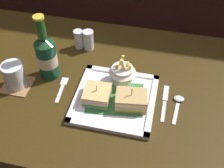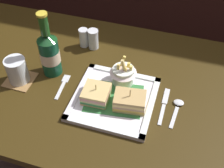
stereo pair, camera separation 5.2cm
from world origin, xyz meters
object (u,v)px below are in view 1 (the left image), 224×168
knife (165,102)px  square_plate (115,99)px  beer_bottle (46,56)px  fork (62,88)px  spoon (178,102)px  pepper_shaker (89,41)px  sandwich_half_left (97,95)px  dining_table (109,108)px  sandwich_half_right (131,100)px  salt_shaker (79,40)px  fries_cup (122,72)px  water_glass (15,77)px

knife → square_plate: bearing=-170.1°
beer_bottle → fork: bearing=-40.7°
spoon → pepper_shaker: 0.43m
sandwich_half_left → pepper_shaker: (-0.11, 0.27, 0.00)m
dining_table → sandwich_half_left: (-0.02, -0.09, 0.17)m
dining_table → fork: 0.22m
sandwich_half_left → sandwich_half_right: size_ratio=0.82×
dining_table → salt_shaker: 0.30m
spoon → pepper_shaker: (-0.37, 0.22, 0.03)m
sandwich_half_left → square_plate: bearing=16.4°
fries_cup → fork: size_ratio=0.95×
beer_bottle → water_glass: beer_bottle is taller
fries_cup → water_glass: fries_cup is taller
dining_table → fork: size_ratio=11.43×
salt_shaker → pepper_shaker: size_ratio=0.95×
fries_cup → pepper_shaker: (-0.17, 0.17, -0.02)m
knife → fork: bearing=-177.5°
dining_table → sandwich_half_left: size_ratio=15.30×
sandwich_half_right → beer_bottle: (-0.32, 0.09, 0.06)m
square_plate → fries_cup: bearing=84.9°
fork → knife: same height
beer_bottle → pepper_shaker: 0.21m
sandwich_half_right → pepper_shaker: size_ratio=1.34×
sandwich_half_left → salt_shaker: bearing=118.9°
sandwich_half_right → pepper_shaker: bearing=129.7°
sandwich_half_right → salt_shaker: bearing=134.6°
dining_table → knife: 0.25m
pepper_shaker → spoon: bearing=-29.9°
dining_table → sandwich_half_right: sandwich_half_right is taller
fries_cup → fork: bearing=-160.9°
beer_bottle → square_plate: bearing=-14.8°
square_plate → pepper_shaker: bearing=123.2°
dining_table → square_plate: (0.04, -0.07, 0.14)m
dining_table → fork: (-0.16, -0.06, 0.14)m
square_plate → pepper_shaker: size_ratio=3.28×
square_plate → pepper_shaker: pepper_shaker is taller
sandwich_half_left → water_glass: 0.30m
knife → water_glass: bearing=-175.8°
salt_shaker → fork: bearing=-88.0°
knife → salt_shaker: size_ratio=2.02×
knife → spoon: (0.04, 0.00, 0.00)m
dining_table → beer_bottle: 0.32m
square_plate → beer_bottle: bearing=165.2°
square_plate → pepper_shaker: (-0.16, 0.25, 0.03)m
beer_bottle → sandwich_half_right: bearing=-15.1°
sandwich_half_right → salt_shaker: size_ratio=1.41×
sandwich_half_right → salt_shaker: (-0.26, 0.27, -0.00)m
sandwich_half_left → spoon: sandwich_half_left is taller
fries_cup → dining_table: bearing=-162.2°
spoon → salt_shaker: salt_shaker is taller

